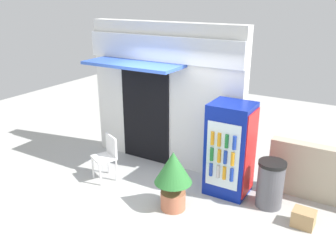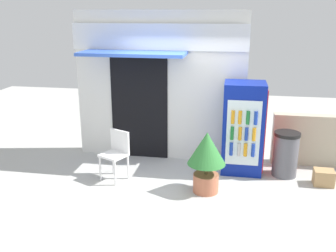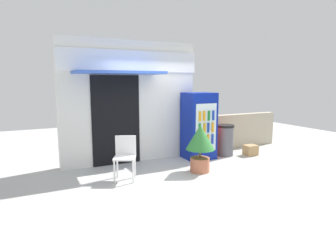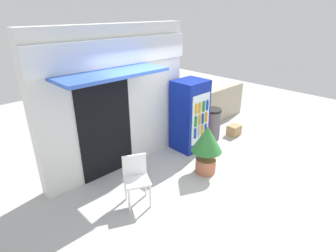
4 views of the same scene
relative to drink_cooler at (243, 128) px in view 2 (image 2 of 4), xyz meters
name	(u,v)px [view 2 (image 2 of 4)]	position (x,y,z in m)	size (l,w,h in m)	color
ground	(178,191)	(-1.06, -1.07, -0.86)	(16.00, 16.00, 0.00)	#B2B2AD
storefront_building	(159,84)	(-1.70, 0.52, 0.68)	(3.42, 1.09, 2.96)	silver
drink_cooler	(243,128)	(0.00, 0.00, 0.00)	(0.76, 0.72, 1.71)	navy
plastic_chair	(116,151)	(-2.24, -0.73, -0.33)	(0.55, 0.54, 0.89)	white
potted_plant_near_shop	(207,156)	(-0.60, -1.00, -0.20)	(0.64, 0.64, 1.06)	#BC6B4C
trash_bin	(286,154)	(0.79, -0.08, -0.43)	(0.47, 0.47, 0.84)	#595960
cardboard_box	(324,177)	(1.42, -0.38, -0.72)	(0.34, 0.28, 0.28)	tan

